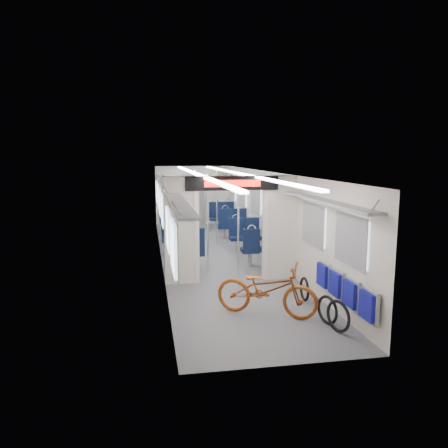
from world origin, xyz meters
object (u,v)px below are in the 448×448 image
Objects in this scene: seat_bay_far_left at (173,222)px; stanchion_near_right at (238,225)px; bicycle at (267,289)px; stanchion_near_left at (208,224)px; stanchion_far_right at (217,208)px; seat_bay_near_right at (252,239)px; seat_bay_far_right at (227,218)px; flip_bench at (344,289)px; bike_hoop_b at (327,311)px; bike_hoop_c at (304,290)px; seat_bay_near_left at (181,240)px; stanchion_far_left at (196,208)px; bike_hoop_a at (338,318)px.

seat_bay_far_left is 5.08m from stanchion_near_right.
bicycle is 3.06m from stanchion_near_left.
seat_bay_far_left is 2.13m from stanchion_far_right.
stanchion_near_left is (-0.61, 2.92, 0.68)m from bicycle.
seat_bay_near_right is 3.71m from seat_bay_far_right.
flip_bench reaches higher than bike_hoop_b.
seat_bay_far_right is 0.94× the size of stanchion_near_left.
flip_bench is at bearing -80.57° from stanchion_far_right.
stanchion_far_right is (-1.07, 6.47, 0.57)m from flip_bench.
bike_hoop_c is at bearing -81.19° from stanchion_far_right.
flip_bench is at bearing -74.22° from seat_bay_far_left.
bicycle is at bearing -100.15° from seat_bay_near_right.
stanchion_near_right reaches higher than seat_bay_far_right.
seat_bay_far_right is 2.11m from stanchion_far_right.
seat_bay_far_right is 5.14m from stanchion_near_left.
bike_hoop_c is 4.14m from seat_bay_near_left.
bike_hoop_c is 2.42m from stanchion_near_right.
stanchion_far_left is (-1.71, 6.49, 0.57)m from flip_bench.
seat_bay_far_right reaches higher than seat_bay_far_left.
bike_hoop_c is 0.20× the size of stanchion_far_right.
stanchion_near_left is (-1.52, 2.33, 0.94)m from bike_hoop_c.
seat_bay_near_left is 0.96× the size of stanchion_near_left.
seat_bay_far_left is at bearing 106.34° from bike_hoop_c.
flip_bench is 6.58m from stanchion_far_right.
stanchion_far_left is at bearing 88.96° from stanchion_near_left.
seat_bay_near_left is 1.48m from stanchion_near_left.
stanchion_near_right reaches higher than seat_bay_far_left.
bike_hoop_c is at bearing 89.95° from bike_hoop_a.
bike_hoop_b is 6.74m from stanchion_far_left.
flip_bench reaches higher than bike_hoop_a.
seat_bay_near_left reaches higher than bicycle.
seat_bay_near_left is at bearing 44.41° from bicycle.
seat_bay_near_right is at bearing 65.20° from stanchion_near_right.
seat_bay_near_right is at bearing -69.99° from stanchion_far_right.
stanchion_far_left is (-1.29, 1.83, 0.62)m from seat_bay_near_right.
bike_hoop_b is 8.41m from seat_bay_far_right.
bike_hoop_c is 7.27m from seat_bay_far_left.
stanchion_near_left reaches higher than bike_hoop_a.
bicycle is 0.77× the size of stanchion_near_left.
seat_bay_near_right is 1.02× the size of seat_bay_far_left.
flip_bench is at bearing -87.14° from seat_bay_far_right.
seat_bay_near_left is 2.02m from stanchion_near_right.
seat_bay_near_left is at bearing 112.56° from stanchion_near_left.
flip_bench is 1.08× the size of seat_bay_far_left.
stanchion_far_right is at bearing 99.43° from flip_bench.
seat_bay_far_left is 0.84× the size of stanchion_far_right.
flip_bench is 4.45× the size of bike_hoop_c.
seat_bay_near_right is (1.87, -0.05, -0.03)m from seat_bay_near_left.
bike_hoop_b is 4.71m from seat_bay_near_right.
seat_bay_far_left is at bearing 103.57° from bike_hoop_a.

